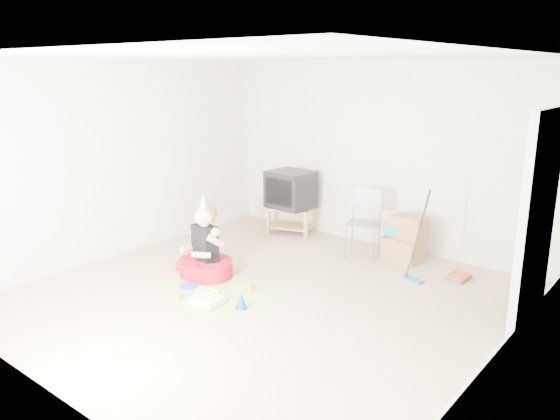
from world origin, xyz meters
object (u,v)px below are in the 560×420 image
Objects in this scene: crt_tv at (291,189)px; birthday_cake at (207,301)px; tv_stand at (291,218)px; seated_woman at (206,258)px; folding_chair at (363,224)px; cardboard_boxes at (405,239)px.

birthday_cake is (0.93, -2.67, -0.65)m from crt_tv.
seated_woman is at bearing -82.14° from tv_stand.
seated_woman reaches higher than birthday_cake.
birthday_cake is at bearing -101.16° from folding_chair.
seated_woman is 0.90m from birthday_cake.
crt_tv is 0.70× the size of folding_chair.
tv_stand is 1.94m from cardboard_boxes.
folding_chair is (1.41, -0.23, -0.24)m from crt_tv.
tv_stand is at bearing 170.84° from folding_chair.
folding_chair is 1.51× the size of cardboard_boxes.
tv_stand is at bearing 97.86° from seated_woman.
birthday_cake is at bearing -43.01° from seated_woman.
folding_chair is 2.52m from birthday_cake.
birthday_cake is at bearing -66.32° from crt_tv.
crt_tv reaches higher than cardboard_boxes.
tv_stand is 1.45m from folding_chair.
crt_tv is 1.98m from cardboard_boxes.
birthday_cake is (0.93, -2.67, -0.21)m from tv_stand.
cardboard_boxes is at bearing 3.29° from crt_tv.
seated_woman is at bearing 136.99° from birthday_cake.
cardboard_boxes is 2.62m from seated_woman.
crt_tv is 1.45m from folding_chair.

